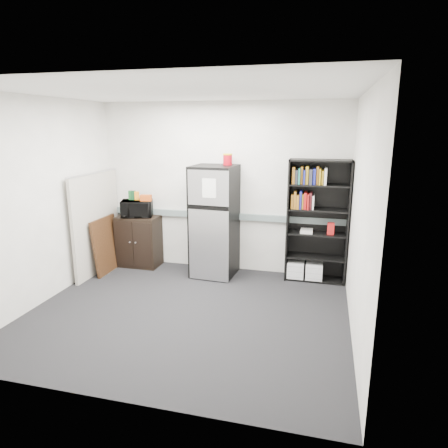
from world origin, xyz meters
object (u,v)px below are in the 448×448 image
at_px(bookshelf, 316,219).
at_px(refrigerator, 214,221).
at_px(cubicle_partition, 97,223).
at_px(cabinet, 139,241).
at_px(microwave, 137,208).

height_order(bookshelf, refrigerator, bookshelf).
relative_size(cubicle_partition, refrigerator, 0.93).
height_order(cabinet, refrigerator, refrigerator).
height_order(cubicle_partition, refrigerator, refrigerator).
distance_m(cubicle_partition, microwave, 0.68).
bearing_deg(refrigerator, cubicle_partition, -166.02).
xyz_separation_m(bookshelf, microwave, (-2.89, -0.08, 0.02)).
bearing_deg(bookshelf, cubicle_partition, -171.87).
bearing_deg(cubicle_partition, bookshelf, 8.13).
height_order(cubicle_partition, cabinet, cubicle_partition).
xyz_separation_m(cubicle_partition, microwave, (0.51, 0.40, 0.18)).
relative_size(cubicle_partition, cabinet, 1.89).
relative_size(bookshelf, cubicle_partition, 1.14).
distance_m(cabinet, microwave, 0.57).
bearing_deg(refrigerator, bookshelf, 9.01).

